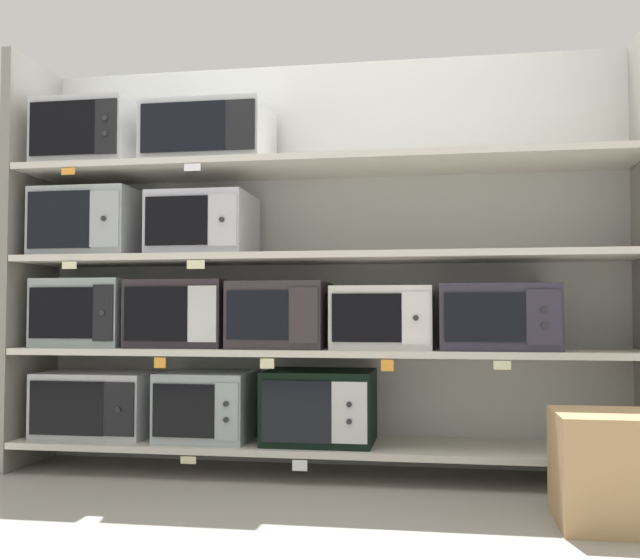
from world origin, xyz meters
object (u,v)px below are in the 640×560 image
Objects in this scene: microwave_9 at (203,226)px; microwave_10 at (92,138)px; microwave_4 at (182,314)px; microwave_5 at (281,315)px; microwave_8 at (92,225)px; shipping_carton at (612,469)px; microwave_1 at (208,405)px; microwave_2 at (320,406)px; microwave_3 at (88,313)px; microwave_7 at (497,317)px; microwave_0 at (96,404)px; microwave_6 at (382,318)px; microwave_11 at (210,137)px.

microwave_9 is 0.99× the size of microwave_10.
microwave_4 is 1.06× the size of microwave_5.
microwave_8 is at bearing -0.18° from microwave_10.
microwave_9 is (0.57, 0.00, -0.02)m from microwave_8.
microwave_10 reaches higher than microwave_5.
microwave_9 reaches higher than shipping_carton.
microwave_4 reaches higher than microwave_1.
microwave_2 is 0.46m from microwave_5.
microwave_3 is at bearing 164.50° from shipping_carton.
microwave_7 is 1.30× the size of shipping_carton.
microwave_10 is (-0.04, 0.00, 1.31)m from microwave_0.
microwave_4 is at bearing -180.00° from microwave_6.
microwave_2 is 1.39m from microwave_11.
microwave_10 is at bearing 164.45° from shipping_carton.
shipping_carton is at bearing -15.50° from microwave_3.
microwave_4 is 0.48m from microwave_5.
microwave_8 is at bearing -179.98° from microwave_9.
shipping_carton is at bearing -20.74° from microwave_11.
microwave_5 is 0.96× the size of microwave_9.
microwave_0 is 1.20× the size of microwave_9.
microwave_5 reaches higher than microwave_0.
microwave_6 is at bearing -0.00° from microwave_3.
microwave_5 is at bearing 0.04° from microwave_1.
microwave_10 is 2.76m from shipping_carton.
microwave_4 is (0.48, -0.00, -0.00)m from microwave_3.
microwave_3 is 0.48m from microwave_4.
microwave_6 is at bearing 0.05° from microwave_2.
microwave_6 is at bearing 0.00° from microwave_1.
microwave_5 is 0.86× the size of microwave_7.
microwave_5 is at bearing 0.03° from microwave_8.
microwave_7 is at bearing 0.01° from microwave_0.
microwave_0 is 1.21× the size of microwave_6.
microwave_3 is 1.96m from microwave_7.
microwave_11 is 1.46× the size of shipping_carton.
microwave_1 is 1.44m from microwave_10.
microwave_6 reaches higher than microwave_1.
microwave_3 is 0.95× the size of microwave_4.
microwave_10 is 1.17× the size of shipping_carton.
microwave_4 reaches higher than microwave_2.
microwave_8 is 1.05× the size of microwave_9.
microwave_8 is 1.22× the size of shipping_carton.
microwave_7 reaches higher than microwave_1.
microwave_11 reaches higher than microwave_5.
microwave_4 is 0.81× the size of microwave_11.
microwave_10 is (-0.48, -0.00, 0.87)m from microwave_4.
shipping_carton is (2.24, -0.64, -0.10)m from microwave_0.
microwave_2 is (1.10, 0.00, 0.01)m from microwave_0.
microwave_8 is 0.72m from microwave_11.
microwave_0 is at bearing -179.99° from microwave_7.
microwave_8 is 0.43m from microwave_10.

